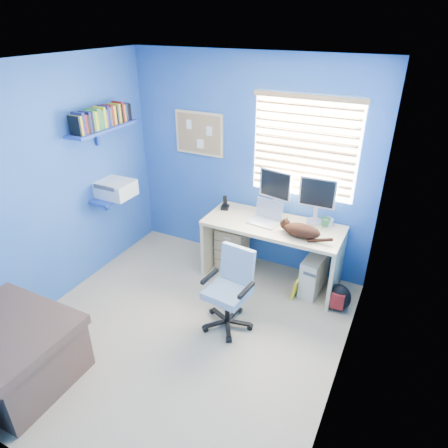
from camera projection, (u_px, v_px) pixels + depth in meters
The scene contains 23 objects.
floor at pixel (182, 332), 4.00m from camera, with size 3.00×3.20×0.00m, color #C4B289.
ceiling at pixel (164, 65), 2.83m from camera, with size 3.00×3.20×0.00m, color white.
wall_back at pixel (249, 165), 4.68m from camera, with size 3.00×0.01×2.50m, color blue.
wall_front at pixel (13, 343), 2.15m from camera, with size 3.00×0.01×2.50m, color blue.
wall_left at pixel (49, 190), 4.01m from camera, with size 0.01×3.20×2.50m, color blue.
wall_right at pixel (353, 265), 2.82m from camera, with size 0.01×3.20×2.50m, color blue.
desk at pixel (271, 252), 4.64m from camera, with size 1.55×0.65×0.74m, color beige.
laptop at pixel (264, 214), 4.44m from camera, with size 0.33×0.26×0.22m, color silver.
monitor_left at pixel (275, 192), 4.58m from camera, with size 0.40×0.12×0.54m, color silver.
monitor_right at pixel (317, 200), 4.37m from camera, with size 0.40×0.12×0.54m, color silver.
phone at pixel (225, 202), 4.77m from camera, with size 0.09×0.11×0.17m, color black.
mug at pixel (325, 222), 4.39m from camera, with size 0.10×0.09×0.10m, color #2E7638.
cd_spindle at pixel (328, 222), 4.43m from camera, with size 0.13×0.13×0.07m, color silver.
cat at pixel (302, 231), 4.18m from camera, with size 0.39×0.21×0.14m, color black.
tower_pc at pixel (314, 274), 4.50m from camera, with size 0.19×0.44×0.45m, color beige.
drawer_boxes at pixel (232, 247), 4.92m from camera, with size 0.35×0.28×0.54m, color tan.
yellow_book at pixel (296, 288), 4.44m from camera, with size 0.03×0.17×0.24m, color yellow.
backpack at pixel (339, 297), 4.24m from camera, with size 0.26×0.20×0.31m, color black.
bed_corner at pixel (5, 349), 3.41m from camera, with size 1.16×0.83×0.56m, color #503B2F.
office_chair at pixel (230, 298), 3.97m from camera, with size 0.53×0.53×0.83m.
window_blinds at pixel (304, 148), 4.26m from camera, with size 1.15×0.05×1.10m.
corkboard at pixel (199, 134), 4.78m from camera, with size 0.64×0.02×0.52m.
wall_shelves at pixel (108, 154), 4.46m from camera, with size 0.42×0.90×1.05m.
Camera 1 is at (1.74, -2.52, 2.82)m, focal length 32.00 mm.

